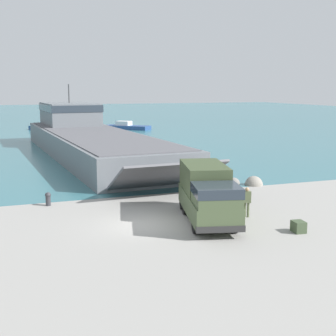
% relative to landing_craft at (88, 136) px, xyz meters
% --- Properties ---
extents(ground_plane, '(240.00, 240.00, 0.00)m').
position_rel_landing_craft_xyz_m(ground_plane, '(-2.29, -28.92, -1.89)').
color(ground_plane, gray).
extents(water_surface, '(240.00, 180.00, 0.01)m').
position_rel_landing_craft_xyz_m(water_surface, '(-2.29, 67.84, -1.89)').
color(water_surface, '#336B75').
rests_on(water_surface, ground_plane).
extents(landing_craft, '(10.90, 40.38, 7.70)m').
position_rel_landing_craft_xyz_m(landing_craft, '(0.00, 0.00, 0.00)').
color(landing_craft, slate).
rests_on(landing_craft, ground_plane).
extents(military_truck, '(3.94, 7.21, 3.00)m').
position_rel_landing_craft_xyz_m(military_truck, '(1.32, -29.33, -0.34)').
color(military_truck, '#475638').
rests_on(military_truck, ground_plane).
extents(soldier_on_ramp, '(0.49, 0.37, 1.72)m').
position_rel_landing_craft_xyz_m(soldier_on_ramp, '(3.72, -29.40, -0.90)').
color(soldier_on_ramp, '#566042').
rests_on(soldier_on_ramp, ground_plane).
extents(moored_boat_a, '(6.86, 6.38, 1.47)m').
position_rel_landing_craft_xyz_m(moored_boat_a, '(-1.08, 33.85, -1.41)').
color(moored_boat_a, navy).
rests_on(moored_boat_a, ground_plane).
extents(moored_boat_b, '(7.92, 7.47, 1.43)m').
position_rel_landing_craft_xyz_m(moored_boat_b, '(11.79, 28.08, -1.42)').
color(moored_boat_b, navy).
rests_on(moored_boat_b, ground_plane).
extents(mooring_bollard, '(0.36, 0.36, 0.85)m').
position_rel_landing_craft_xyz_m(mooring_bollard, '(-6.63, -22.91, -1.43)').
color(mooring_bollard, '#333338').
rests_on(mooring_bollard, ground_plane).
extents(cargo_crate, '(0.64, 0.74, 0.58)m').
position_rel_landing_craft_xyz_m(cargo_crate, '(4.81, -32.80, -1.60)').
color(cargo_crate, '#3D4C33').
rests_on(cargo_crate, ground_plane).
extents(shoreline_rock_a, '(1.37, 1.37, 1.37)m').
position_rel_landing_craft_xyz_m(shoreline_rock_a, '(8.61, -21.75, -1.89)').
color(shoreline_rock_a, gray).
rests_on(shoreline_rock_a, ground_plane).
extents(shoreline_rock_b, '(0.97, 0.97, 0.97)m').
position_rel_landing_craft_xyz_m(shoreline_rock_b, '(7.38, -20.87, -1.89)').
color(shoreline_rock_b, gray).
rests_on(shoreline_rock_b, ground_plane).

